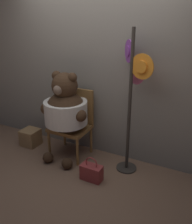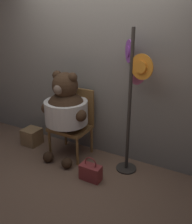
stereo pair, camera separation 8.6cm
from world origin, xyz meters
TOP-DOWN VIEW (x-y plane):
  - ground_plane at (0.00, 0.00)m, footprint 14.00×14.00m
  - wall_back at (0.00, 0.63)m, footprint 8.00×0.10m
  - chair at (-0.32, 0.36)m, footprint 0.55×0.46m
  - teddy_bear at (-0.33, 0.19)m, footprint 0.74×0.65m
  - hat_display_rack at (0.60, 0.34)m, footprint 0.46×0.39m
  - handbag_on_ground at (0.26, -0.14)m, footprint 0.28×0.14m
  - wooden_crate at (-1.07, 0.22)m, footprint 0.27×0.27m

SIDE VIEW (x-z plane):
  - ground_plane at x=0.00m, z-range 0.00..0.00m
  - handbag_on_ground at x=0.26m, z-range -0.05..0.28m
  - wooden_crate at x=-1.07m, z-range 0.00..0.27m
  - chair at x=-0.32m, z-range 0.04..1.03m
  - teddy_bear at x=-0.33m, z-range 0.11..1.41m
  - hat_display_rack at x=0.60m, z-range 0.14..2.03m
  - wall_back at x=0.00m, z-range 0.00..2.26m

